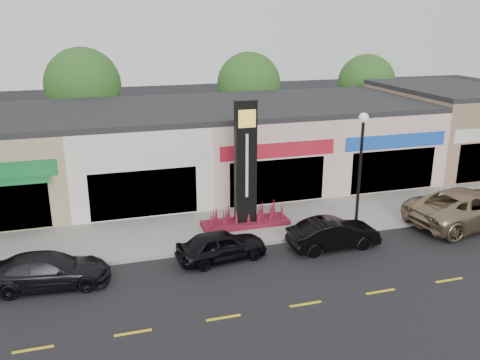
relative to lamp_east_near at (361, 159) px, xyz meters
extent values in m
plane|color=black|center=(-8.00, -2.50, -3.48)|extent=(120.00, 120.00, 0.00)
cube|color=gray|center=(-8.00, 1.85, -3.40)|extent=(52.00, 4.30, 0.15)
cube|color=gray|center=(-8.00, -0.40, -3.40)|extent=(52.00, 0.20, 0.15)
cube|color=tan|center=(-16.50, 9.00, -1.23)|extent=(7.00, 10.00, 4.50)
cube|color=white|center=(-9.50, 9.00, -1.23)|extent=(7.00, 10.00, 4.50)
cube|color=#262628|center=(-9.50, 9.00, 1.17)|extent=(7.00, 10.00, 0.30)
cube|color=black|center=(-9.50, 4.05, -2.08)|extent=(5.25, 0.10, 2.40)
cube|color=silver|center=(-9.50, 4.05, -0.38)|extent=(6.30, 0.12, 0.80)
cube|color=beige|center=(-2.50, 9.00, -1.23)|extent=(7.00, 10.00, 4.50)
cube|color=#262628|center=(-2.50, 9.00, 1.17)|extent=(7.00, 10.00, 0.30)
cube|color=black|center=(-2.50, 4.05, -2.08)|extent=(5.25, 0.10, 2.40)
cube|color=red|center=(-2.50, 4.05, -0.38)|extent=(6.30, 0.12, 0.80)
cube|color=beige|center=(4.50, 9.00, -1.23)|extent=(7.00, 10.00, 4.50)
cube|color=#262628|center=(4.50, 9.00, 1.17)|extent=(7.00, 10.00, 0.30)
cube|color=black|center=(4.50, 4.05, -2.08)|extent=(5.25, 0.10, 2.40)
cube|color=blue|center=(4.50, 4.05, -0.38)|extent=(6.30, 0.12, 0.80)
cube|color=#85684D|center=(11.50, 9.00, -0.98)|extent=(7.00, 10.00, 5.00)
cube|color=#262628|center=(11.50, 9.00, 1.67)|extent=(7.00, 10.00, 0.30)
cylinder|color=#382619|center=(-12.00, 17.00, -1.90)|extent=(0.36, 0.36, 3.15)
sphere|color=#225119|center=(-12.00, 17.00, 1.75)|extent=(5.20, 5.20, 5.20)
cylinder|color=#382619|center=(0.00, 17.00, -1.99)|extent=(0.36, 0.36, 2.97)
sphere|color=#225119|center=(0.00, 17.00, 1.42)|extent=(4.80, 4.80, 4.80)
cylinder|color=#382619|center=(10.00, 17.00, -2.08)|extent=(0.36, 0.36, 2.80)
sphere|color=#225119|center=(10.00, 17.00, 1.16)|extent=(4.60, 4.60, 4.60)
cylinder|color=black|center=(0.00, 0.00, -3.18)|extent=(0.32, 0.32, 0.30)
cylinder|color=black|center=(0.00, 0.00, -0.68)|extent=(0.14, 0.14, 5.00)
sphere|color=silver|center=(0.00, 0.00, 1.92)|extent=(0.44, 0.44, 0.44)
cube|color=maroon|center=(-5.00, 1.70, -3.23)|extent=(4.20, 1.30, 0.20)
cube|color=black|center=(-5.00, 1.70, -0.33)|extent=(1.00, 0.40, 6.00)
cube|color=yellow|center=(-5.00, 1.48, 1.87)|extent=(0.80, 0.05, 0.80)
cube|color=silver|center=(-5.00, 1.48, -0.33)|extent=(0.12, 0.04, 3.00)
imported|color=black|center=(-13.70, -1.55, -2.83)|extent=(2.17, 4.60, 1.29)
imported|color=black|center=(-6.96, -1.28, -2.83)|extent=(2.05, 3.95, 1.28)
imported|color=black|center=(-1.97, -1.56, -2.81)|extent=(1.52, 4.07, 1.33)
imported|color=#957E5F|center=(5.52, -1.02, -2.59)|extent=(3.71, 6.71, 1.78)
camera|label=1|loc=(-11.72, -19.91, 6.14)|focal=38.00mm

